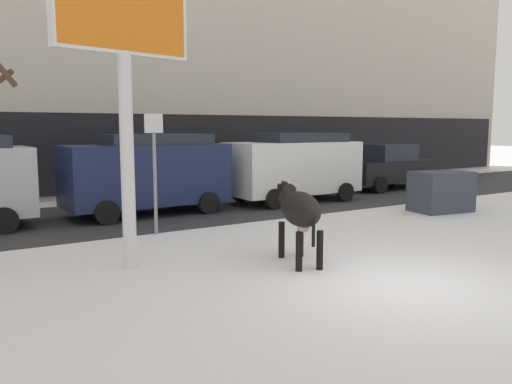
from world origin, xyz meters
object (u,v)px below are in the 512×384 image
at_px(car_white_van, 294,165).
at_px(pedestrian_near_billboard, 227,170).
at_px(car_black_sedan, 387,167).
at_px(street_sign, 155,164).
at_px(car_navy_van, 147,172).
at_px(billboard, 123,20).
at_px(dumpster, 441,192).
at_px(cow_black, 299,210).

height_order(car_white_van, pedestrian_near_billboard, car_white_van).
height_order(car_black_sedan, street_sign, street_sign).
xyz_separation_m(pedestrian_near_billboard, street_sign, (-5.13, -5.71, 0.79)).
bearing_deg(car_navy_van, billboard, -113.86).
xyz_separation_m(car_black_sedan, dumpster, (-2.90, -4.87, -0.31)).
distance_m(cow_black, billboard, 4.52).
bearing_deg(street_sign, dumpster, -9.77).
height_order(cow_black, street_sign, street_sign).
xyz_separation_m(car_navy_van, car_white_van, (5.07, -0.26, 0.00)).
bearing_deg(car_navy_van, street_sign, -107.23).
distance_m(car_navy_van, car_white_van, 5.08).
bearing_deg(street_sign, car_white_van, 23.18).
bearing_deg(car_black_sedan, pedestrian_near_billboard, 159.72).
bearing_deg(car_navy_van, pedestrian_near_billboard, 34.31).
distance_m(car_navy_van, street_sign, 2.97).
distance_m(car_black_sedan, street_sign, 11.87).
distance_m(car_black_sedan, pedestrian_near_billboard, 6.62).
height_order(car_navy_van, dumpster, car_navy_van).
bearing_deg(car_black_sedan, dumpster, -120.76).
distance_m(car_black_sedan, dumpster, 5.67).
bearing_deg(dumpster, pedestrian_near_billboard, 114.83).
xyz_separation_m(car_white_van, dumpster, (2.50, -4.00, -0.64)).
bearing_deg(cow_black, car_black_sedan, 35.74).
height_order(car_navy_van, car_white_van, same).
distance_m(car_navy_van, car_black_sedan, 10.50).
height_order(dumpster, street_sign, street_sign).
xyz_separation_m(billboard, pedestrian_near_billboard, (6.60, 8.19, -3.43)).
distance_m(car_white_van, dumpster, 4.76).
xyz_separation_m(car_white_van, car_black_sedan, (5.40, 0.87, -0.33)).
bearing_deg(car_white_van, cow_black, -126.15).
bearing_deg(pedestrian_near_billboard, car_black_sedan, -20.28).
bearing_deg(pedestrian_near_billboard, billboard, -128.86).
xyz_separation_m(car_white_van, pedestrian_near_billboard, (-0.81, 3.17, -0.36)).
xyz_separation_m(billboard, car_white_van, (7.41, 5.02, -3.07)).
bearing_deg(dumpster, street_sign, 170.23).
distance_m(billboard, pedestrian_near_billboard, 11.06).
distance_m(car_white_van, car_black_sedan, 5.48).
distance_m(billboard, car_black_sedan, 14.50).
xyz_separation_m(car_navy_van, car_black_sedan, (10.47, 0.61, -0.33)).
relative_size(car_navy_van, dumpster, 2.74).
relative_size(car_navy_van, street_sign, 1.65).
relative_size(car_black_sedan, street_sign, 1.51).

